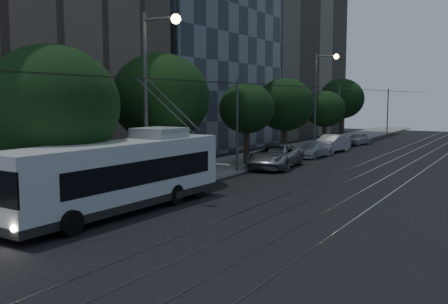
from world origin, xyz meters
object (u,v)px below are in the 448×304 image
car_white_c (331,144)px  car_white_b (314,149)px  streetlamp_far (320,91)px  pickup_silver (275,156)px  car_white_a (278,156)px  trolleybus (121,175)px  car_white_d (358,139)px  streetlamp_near (152,86)px

car_white_c → car_white_b: bearing=-83.1°
car_white_b → streetlamp_far: 6.30m
pickup_silver → car_white_a: bearing=82.2°
trolleybus → car_white_d: 35.35m
car_white_c → streetlamp_far: streetlamp_far is taller
trolleybus → car_white_b: bearing=92.2°
streetlamp_near → streetlamp_far: (-0.60, 23.84, 0.02)m
pickup_silver → trolleybus: bearing=-97.1°
streetlamp_near → car_white_d: bearing=89.1°
car_white_c → pickup_silver: bearing=-83.1°
car_white_a → car_white_d: (0.00, 19.39, -0.16)m
car_white_d → streetlamp_near: (-0.50, -32.35, 4.72)m
trolleybus → streetlamp_far: 27.12m
car_white_a → car_white_d: size_ratio=1.26×
car_white_d → trolleybus: bearing=-80.6°
car_white_d → streetlamp_near: size_ratio=0.41×
car_white_d → streetlamp_far: (-1.10, -8.51, 4.74)m
car_white_c → car_white_d: size_ratio=1.30×
trolleybus → streetlamp_far: (-1.30, 26.83, 3.78)m
car_white_d → streetlamp_far: size_ratio=0.41×
pickup_silver → car_white_a: size_ratio=1.30×
car_white_c → streetlamp_near: bearing=-84.3°
car_white_b → streetlamp_near: 20.40m
streetlamp_near → streetlamp_far: size_ratio=1.00×
trolleybus → streetlamp_near: size_ratio=1.32×
pickup_silver → car_white_c: (0.00, 11.58, -0.05)m
pickup_silver → streetlamp_far: size_ratio=0.68×
pickup_silver → streetlamp_far: streetlamp_far is taller
trolleybus → streetlamp_near: 4.85m
trolleybus → car_white_a: bearing=92.4°
car_white_a → streetlamp_near: 13.75m
streetlamp_far → car_white_d: bearing=82.6°
car_white_a → car_white_d: 19.39m
trolleybus → car_white_c: size_ratio=2.45×
car_white_d → streetlamp_near: streetlamp_near is taller
trolleybus → car_white_c: (-0.20, 27.01, -0.80)m
streetlamp_far → streetlamp_near: bearing=-88.6°
trolleybus → car_white_a: (-0.20, 15.95, -0.80)m
pickup_silver → car_white_b: size_ratio=1.39×
car_white_c → car_white_d: car_white_c is taller
pickup_silver → car_white_d: (0.00, 19.90, -0.21)m
car_white_b → streetlamp_far: streetlamp_far is taller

